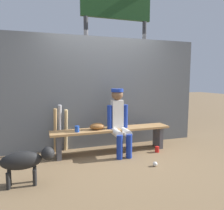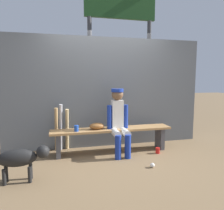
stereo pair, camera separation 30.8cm
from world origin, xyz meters
name	(u,v)px [view 1 (the left image)]	position (x,y,z in m)	size (l,w,h in m)	color
ground_plane	(112,152)	(0.00, 0.00, 0.00)	(30.00, 30.00, 0.00)	brown
chainlink_fence	(105,93)	(0.00, 0.44, 1.12)	(4.14, 0.03, 2.25)	#595E63
dugout_bench	(112,134)	(0.00, 0.00, 0.36)	(2.31, 0.36, 0.47)	#AD7F4C
player_seated	(119,119)	(0.10, -0.11, 0.67)	(0.41, 0.55, 1.23)	silver
baseball_glove	(97,126)	(-0.29, 0.00, 0.53)	(0.28, 0.20, 0.12)	brown
bat_wood_natural	(66,130)	(-0.83, 0.34, 0.42)	(0.06, 0.06, 0.84)	tan
bat_aluminum_silver	(60,129)	(-0.95, 0.32, 0.47)	(0.06, 0.06, 0.93)	#B7B7BC
bat_wood_tan	(55,130)	(-1.03, 0.31, 0.44)	(0.06, 0.06, 0.88)	tan
baseball	(155,164)	(0.45, -0.86, 0.04)	(0.07, 0.07, 0.07)	white
cup_on_ground	(157,149)	(0.83, -0.28, 0.06)	(0.08, 0.08, 0.11)	red
cup_on_bench	(77,129)	(-0.68, -0.07, 0.52)	(0.08, 0.08, 0.11)	#1E47AD
scoreboard	(119,26)	(0.54, 1.11, 2.64)	(1.97, 0.27, 3.81)	#3F3F42
dog	(26,161)	(-1.49, -0.86, 0.34)	(0.84, 0.20, 0.49)	black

